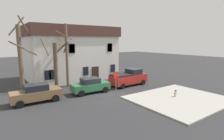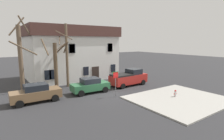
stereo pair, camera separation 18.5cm
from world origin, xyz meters
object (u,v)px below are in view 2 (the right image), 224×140
object	(u,v)px
bicycle_leaning	(42,89)
tree_bare_mid	(56,63)
pickup_truck_red	(129,78)
car_brown_sedan	(36,93)
fire_hydrant	(175,93)
tree_bare_far	(67,55)
building_main	(71,53)
street_sign_pole	(116,79)
car_green_sedan	(90,85)
tree_bare_near	(21,56)

from	to	relation	value
bicycle_leaning	tree_bare_mid	bearing A→B (deg)	12.17
pickup_truck_red	car_brown_sedan	bearing A→B (deg)	-179.75
fire_hydrant	bicycle_leaning	size ratio (longest dim) A/B	0.42
tree_bare_mid	tree_bare_far	xyz separation A→B (m)	(1.47, 0.34, 0.98)
tree_bare_far	building_main	bearing A→B (deg)	62.59
bicycle_leaning	street_sign_pole	bearing A→B (deg)	-47.10
building_main	pickup_truck_red	world-z (taller)	building_main
tree_bare_far	car_green_sedan	size ratio (longest dim) A/B	1.82
building_main	car_green_sedan	distance (m)	9.75
tree_bare_mid	tree_bare_far	bearing A→B (deg)	12.90
car_green_sedan	car_brown_sedan	bearing A→B (deg)	178.87
tree_bare_near	street_sign_pole	world-z (taller)	tree_bare_near
tree_bare_near	pickup_truck_red	bearing A→B (deg)	-22.41
tree_bare_mid	pickup_truck_red	distance (m)	9.30
tree_bare_near	car_brown_sedan	bearing A→B (deg)	-85.23
tree_bare_far	car_brown_sedan	size ratio (longest dim) A/B	1.73
tree_bare_near	car_brown_sedan	xyz separation A→B (m)	(0.41, -4.95, -3.23)
pickup_truck_red	car_green_sedan	bearing A→B (deg)	-178.38
tree_bare_far	bicycle_leaning	distance (m)	5.03
car_brown_sedan	building_main	bearing A→B (deg)	51.29
building_main	car_green_sedan	world-z (taller)	building_main
street_sign_pole	car_green_sedan	bearing A→B (deg)	115.81
tree_bare_near	car_green_sedan	bearing A→B (deg)	-39.59
street_sign_pole	bicycle_leaning	distance (m)	8.68
tree_bare_far	bicycle_leaning	xyz separation A→B (m)	(-3.30, -0.73, -3.73)
building_main	tree_bare_far	bearing A→B (deg)	-117.41
tree_bare_mid	tree_bare_near	bearing A→B (deg)	159.56
pickup_truck_red	fire_hydrant	xyz separation A→B (m)	(0.55, -6.76, -0.54)
fire_hydrant	bicycle_leaning	bearing A→B (deg)	137.12
car_brown_sedan	street_sign_pole	xyz separation A→B (m)	(7.12, -3.03, 1.00)
tree_bare_near	street_sign_pole	distance (m)	11.19
tree_bare_near	pickup_truck_red	world-z (taller)	tree_bare_near
car_brown_sedan	car_green_sedan	size ratio (longest dim) A/B	1.05
tree_bare_mid	fire_hydrant	xyz separation A→B (m)	(8.88, -10.34, -2.64)
tree_bare_far	fire_hydrant	bearing A→B (deg)	-55.23
tree_bare_near	bicycle_leaning	xyz separation A→B (m)	(1.71, -1.72, -3.73)
tree_bare_mid	street_sign_pole	xyz separation A→B (m)	(3.99, -6.66, -1.25)
building_main	pickup_truck_red	distance (m)	10.34
tree_bare_near	fire_hydrant	distance (m)	17.42
car_green_sedan	bicycle_leaning	distance (m)	5.55
tree_bare_near	tree_bare_mid	size ratio (longest dim) A/B	1.41
car_brown_sedan	pickup_truck_red	world-z (taller)	pickup_truck_red
fire_hydrant	street_sign_pole	size ratio (longest dim) A/B	0.26
tree_bare_far	tree_bare_near	bearing A→B (deg)	168.87
tree_bare_far	pickup_truck_red	size ratio (longest dim) A/B	1.51
tree_bare_near	car_brown_sedan	distance (m)	5.92
fire_hydrant	bicycle_leaning	world-z (taller)	bicycle_leaning
fire_hydrant	street_sign_pole	world-z (taller)	street_sign_pole
tree_bare_near	tree_bare_mid	distance (m)	3.91
car_green_sedan	bicycle_leaning	bearing A→B (deg)	142.82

